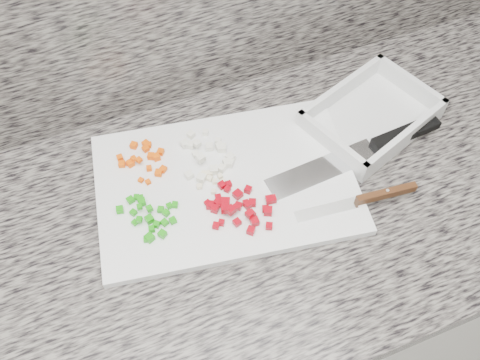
% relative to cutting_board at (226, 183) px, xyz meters
% --- Properties ---
extents(cabinet, '(3.92, 0.62, 0.86)m').
position_rel_cutting_board_xyz_m(cabinet, '(-0.12, -0.06, -0.48)').
color(cabinet, silver).
rests_on(cabinet, ground).
extents(countertop, '(3.96, 0.64, 0.04)m').
position_rel_cutting_board_xyz_m(countertop, '(-0.12, -0.06, -0.03)').
color(countertop, slate).
rests_on(countertop, cabinet).
extents(cutting_board, '(0.51, 0.38, 0.02)m').
position_rel_cutting_board_xyz_m(cutting_board, '(0.00, 0.00, 0.00)').
color(cutting_board, white).
rests_on(cutting_board, countertop).
extents(carrot_pile, '(0.09, 0.10, 0.02)m').
position_rel_cutting_board_xyz_m(carrot_pile, '(-0.12, 0.10, 0.01)').
color(carrot_pile, '#F05605').
rests_on(carrot_pile, cutting_board).
extents(onion_pile, '(0.10, 0.12, 0.02)m').
position_rel_cutting_board_xyz_m(onion_pile, '(-0.01, 0.06, 0.02)').
color(onion_pile, white).
rests_on(onion_pile, cutting_board).
extents(green_pepper_pile, '(0.11, 0.10, 0.02)m').
position_rel_cutting_board_xyz_m(green_pepper_pile, '(-0.15, -0.02, 0.01)').
color(green_pepper_pile, '#1A9A0E').
rests_on(green_pepper_pile, cutting_board).
extents(red_pepper_pile, '(0.13, 0.12, 0.02)m').
position_rel_cutting_board_xyz_m(red_pepper_pile, '(0.00, -0.06, 0.02)').
color(red_pepper_pile, '#9D020E').
rests_on(red_pepper_pile, cutting_board).
extents(garlic_pile, '(0.05, 0.06, 0.01)m').
position_rel_cutting_board_xyz_m(garlic_pile, '(-0.03, 0.01, 0.01)').
color(garlic_pile, '#F6E9BE').
rests_on(garlic_pile, cutting_board).
extents(chef_knife, '(0.37, 0.06, 0.02)m').
position_rel_cutting_board_xyz_m(chef_knife, '(0.30, -0.03, 0.01)').
color(chef_knife, white).
rests_on(chef_knife, cutting_board).
extents(paring_knife, '(0.23, 0.04, 0.02)m').
position_rel_cutting_board_xyz_m(paring_knife, '(0.22, -0.13, 0.01)').
color(paring_knife, white).
rests_on(paring_knife, cutting_board).
extents(tray, '(0.29, 0.25, 0.05)m').
position_rel_cutting_board_xyz_m(tray, '(0.32, 0.03, 0.01)').
color(tray, silver).
rests_on(tray, countertop).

